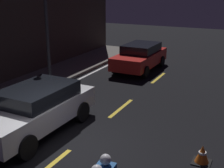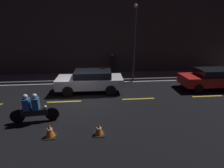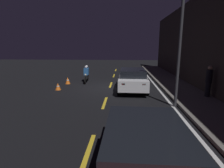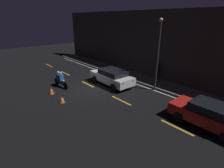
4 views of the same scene
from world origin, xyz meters
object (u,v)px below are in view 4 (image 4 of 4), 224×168
(sedan_white, at_px, (112,77))
(taxi_red, at_px, (209,114))
(motorcycle, at_px, (60,80))
(traffic_cone_near, at_px, (51,91))
(traffic_cone_mid, at_px, (62,100))
(street_lamp, at_px, (158,52))
(pedestrian, at_px, (157,70))

(sedan_white, height_order, taxi_red, sedan_white)
(motorcycle, bearing_deg, traffic_cone_near, -55.83)
(sedan_white, distance_m, traffic_cone_mid, 5.12)
(sedan_white, distance_m, traffic_cone_near, 5.29)
(sedan_white, bearing_deg, street_lamp, -148.46)
(motorcycle, bearing_deg, traffic_cone_mid, -28.20)
(taxi_red, relative_size, traffic_cone_near, 7.15)
(traffic_cone_near, relative_size, pedestrian, 0.33)
(sedan_white, relative_size, taxi_red, 1.08)
(sedan_white, relative_size, traffic_cone_mid, 8.76)
(sedan_white, distance_m, street_lamp, 4.57)
(traffic_cone_mid, xyz_separation_m, pedestrian, (1.45, 9.22, 0.80))
(pedestrian, distance_m, street_lamp, 3.42)
(taxi_red, xyz_separation_m, pedestrian, (-6.62, 4.32, 0.29))
(sedan_white, height_order, traffic_cone_near, sedan_white)
(sedan_white, relative_size, street_lamp, 0.77)
(pedestrian, bearing_deg, traffic_cone_near, -110.52)
(traffic_cone_mid, relative_size, pedestrian, 0.29)
(taxi_red, xyz_separation_m, traffic_cone_near, (-10.05, -4.85, -0.48))
(motorcycle, xyz_separation_m, pedestrian, (4.46, 7.88, 0.39))
(motorcycle, xyz_separation_m, traffic_cone_mid, (3.01, -1.34, -0.41))
(taxi_red, relative_size, motorcycle, 1.87)
(pedestrian, relative_size, street_lamp, 0.31)
(traffic_cone_near, distance_m, traffic_cone_mid, 1.99)
(street_lamp, bearing_deg, pedestrian, 123.67)
(sedan_white, bearing_deg, taxi_red, 179.93)
(motorcycle, relative_size, pedestrian, 1.25)
(traffic_cone_mid, bearing_deg, motorcycle, 155.98)
(sedan_white, xyz_separation_m, taxi_red, (8.50, -0.18, -0.04))
(traffic_cone_mid, height_order, pedestrian, pedestrian)
(traffic_cone_near, bearing_deg, sedan_white, 72.80)
(traffic_cone_near, distance_m, street_lamp, 9.03)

